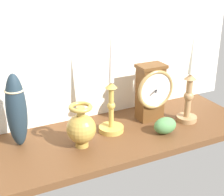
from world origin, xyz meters
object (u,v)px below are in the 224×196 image
at_px(mantel_clock, 151,92).
at_px(candlestick_tall_center, 189,92).
at_px(candlestick_tall_left, 111,102).
at_px(brass_vase_bulbous, 81,127).
at_px(tall_ceramic_vase, 16,110).

xyz_separation_m(mantel_clock, candlestick_tall_center, (0.12, -0.07, 0.00)).
relative_size(candlestick_tall_left, candlestick_tall_center, 1.13).
bearing_deg(brass_vase_bulbous, candlestick_tall_center, 0.22).
relative_size(candlestick_tall_center, brass_vase_bulbous, 2.33).
height_order(candlestick_tall_left, candlestick_tall_center, candlestick_tall_left).
relative_size(mantel_clock, brass_vase_bulbous, 1.47).
distance_m(candlestick_tall_left, candlestick_tall_center, 0.30).
relative_size(mantel_clock, candlestick_tall_center, 0.63).
distance_m(mantel_clock, candlestick_tall_center, 0.14).
xyz_separation_m(candlestick_tall_center, brass_vase_bulbous, (-0.43, -0.00, -0.05)).
bearing_deg(brass_vase_bulbous, tall_ceramic_vase, 151.57).
bearing_deg(tall_ceramic_vase, candlestick_tall_center, -8.97).
height_order(mantel_clock, candlestick_tall_left, candlestick_tall_left).
relative_size(candlestick_tall_center, tall_ceramic_vase, 1.37).
xyz_separation_m(mantel_clock, tall_ceramic_vase, (-0.49, 0.03, 0.01)).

